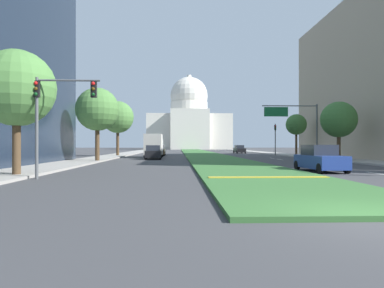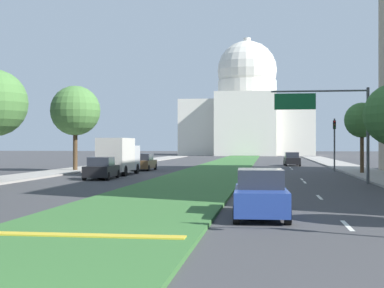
{
  "view_description": "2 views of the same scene",
  "coord_description": "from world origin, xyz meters",
  "px_view_note": "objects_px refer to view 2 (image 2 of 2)",
  "views": [
    {
      "loc": [
        -4.45,
        -8.01,
        1.75
      ],
      "look_at": [
        -1.79,
        59.58,
        1.9
      ],
      "focal_mm": 33.87,
      "sensor_mm": 36.0,
      "label": 1
    },
    {
      "loc": [
        5.14,
        -5.18,
        2.65
      ],
      "look_at": [
        -2.22,
        49.0,
        2.7
      ],
      "focal_mm": 52.25,
      "sensor_mm": 36.0,
      "label": 2
    }
  ],
  "objects_px": {
    "sedan_midblock": "(101,169)",
    "sedan_far_horizon": "(292,159)",
    "street_tree_right_far": "(362,121)",
    "capitol_building": "(247,110)",
    "sedan_lead_stopped": "(260,195)",
    "street_tree_left_far": "(75,111)",
    "traffic_light_far_right": "(334,138)",
    "overhead_guide_sign": "(330,115)",
    "box_truck_delivery": "(118,156)",
    "sedan_distant": "(144,163)"
  },
  "relations": [
    {
      "from": "sedan_midblock",
      "to": "sedan_far_horizon",
      "type": "bearing_deg",
      "value": 61.91
    },
    {
      "from": "street_tree_right_far",
      "to": "capitol_building",
      "type": "bearing_deg",
      "value": 98.64
    },
    {
      "from": "street_tree_right_far",
      "to": "sedan_lead_stopped",
      "type": "distance_m",
      "value": 31.91
    },
    {
      "from": "capitol_building",
      "to": "street_tree_left_far",
      "type": "xyz_separation_m",
      "value": [
        -13.63,
        -86.55,
        -5.16
      ]
    },
    {
      "from": "traffic_light_far_right",
      "to": "capitol_building",
      "type": "bearing_deg",
      "value": 97.97
    },
    {
      "from": "overhead_guide_sign",
      "to": "box_truck_delivery",
      "type": "bearing_deg",
      "value": 153.8
    },
    {
      "from": "sedan_distant",
      "to": "sedan_far_horizon",
      "type": "xyz_separation_m",
      "value": [
        15.53,
        14.54,
        -0.02
      ]
    },
    {
      "from": "street_tree_left_far",
      "to": "box_truck_delivery",
      "type": "distance_m",
      "value": 9.13
    },
    {
      "from": "overhead_guide_sign",
      "to": "street_tree_left_far",
      "type": "relative_size",
      "value": 0.78
    },
    {
      "from": "overhead_guide_sign",
      "to": "street_tree_right_far",
      "type": "height_order",
      "value": "overhead_guide_sign"
    },
    {
      "from": "sedan_distant",
      "to": "street_tree_right_far",
      "type": "bearing_deg",
      "value": -13.05
    },
    {
      "from": "overhead_guide_sign",
      "to": "street_tree_right_far",
      "type": "relative_size",
      "value": 1.03
    },
    {
      "from": "street_tree_right_far",
      "to": "sedan_midblock",
      "type": "height_order",
      "value": "street_tree_right_far"
    },
    {
      "from": "traffic_light_far_right",
      "to": "street_tree_right_far",
      "type": "distance_m",
      "value": 5.68
    },
    {
      "from": "overhead_guide_sign",
      "to": "sedan_far_horizon",
      "type": "bearing_deg",
      "value": 92.24
    },
    {
      "from": "sedan_distant",
      "to": "sedan_lead_stopped",
      "type": "bearing_deg",
      "value": -70.81
    },
    {
      "from": "capitol_building",
      "to": "overhead_guide_sign",
      "type": "height_order",
      "value": "capitol_building"
    },
    {
      "from": "sedan_midblock",
      "to": "sedan_far_horizon",
      "type": "height_order",
      "value": "sedan_midblock"
    },
    {
      "from": "sedan_far_horizon",
      "to": "overhead_guide_sign",
      "type": "bearing_deg",
      "value": -87.76
    },
    {
      "from": "sedan_lead_stopped",
      "to": "sedan_distant",
      "type": "height_order",
      "value": "sedan_lead_stopped"
    },
    {
      "from": "street_tree_left_far",
      "to": "sedan_distant",
      "type": "bearing_deg",
      "value": 26.32
    },
    {
      "from": "overhead_guide_sign",
      "to": "sedan_far_horizon",
      "type": "xyz_separation_m",
      "value": [
        -1.23,
        31.55,
        -3.9
      ]
    },
    {
      "from": "traffic_light_far_right",
      "to": "sedan_distant",
      "type": "bearing_deg",
      "value": -178.92
    },
    {
      "from": "overhead_guide_sign",
      "to": "sedan_distant",
      "type": "relative_size",
      "value": 1.45
    },
    {
      "from": "street_tree_left_far",
      "to": "street_tree_right_far",
      "type": "distance_m",
      "value": 27.13
    },
    {
      "from": "capitol_building",
      "to": "street_tree_left_far",
      "type": "bearing_deg",
      "value": -98.95
    },
    {
      "from": "capitol_building",
      "to": "street_tree_right_far",
      "type": "distance_m",
      "value": 89.54
    },
    {
      "from": "sedan_distant",
      "to": "box_truck_delivery",
      "type": "relative_size",
      "value": 0.71
    },
    {
      "from": "box_truck_delivery",
      "to": "sedan_midblock",
      "type": "bearing_deg",
      "value": -87.08
    },
    {
      "from": "sedan_lead_stopped",
      "to": "street_tree_left_far",
      "type": "bearing_deg",
      "value": 119.85
    },
    {
      "from": "capitol_building",
      "to": "box_truck_delivery",
      "type": "xyz_separation_m",
      "value": [
        -7.75,
        -92.07,
        -9.43
      ]
    },
    {
      "from": "sedan_lead_stopped",
      "to": "box_truck_delivery",
      "type": "xyz_separation_m",
      "value": [
        -12.63,
        26.72,
        0.86
      ]
    },
    {
      "from": "capitol_building",
      "to": "overhead_guide_sign",
      "type": "relative_size",
      "value": 4.91
    },
    {
      "from": "capitol_building",
      "to": "street_tree_right_far",
      "type": "bearing_deg",
      "value": -81.36
    },
    {
      "from": "sedan_lead_stopped",
      "to": "box_truck_delivery",
      "type": "bearing_deg",
      "value": 115.29
    },
    {
      "from": "traffic_light_far_right",
      "to": "sedan_far_horizon",
      "type": "relative_size",
      "value": 1.19
    },
    {
      "from": "overhead_guide_sign",
      "to": "capitol_building",
      "type": "bearing_deg",
      "value": 95.31
    },
    {
      "from": "traffic_light_far_right",
      "to": "sedan_lead_stopped",
      "type": "height_order",
      "value": "traffic_light_far_right"
    },
    {
      "from": "sedan_far_horizon",
      "to": "box_truck_delivery",
      "type": "distance_m",
      "value": 28.07
    },
    {
      "from": "sedan_midblock",
      "to": "box_truck_delivery",
      "type": "height_order",
      "value": "box_truck_delivery"
    },
    {
      "from": "capitol_building",
      "to": "sedan_far_horizon",
      "type": "relative_size",
      "value": 7.39
    },
    {
      "from": "sedan_lead_stopped",
      "to": "sedan_far_horizon",
      "type": "distance_m",
      "value": 49.97
    },
    {
      "from": "traffic_light_far_right",
      "to": "street_tree_right_far",
      "type": "xyz_separation_m",
      "value": [
        1.78,
        -5.19,
        1.46
      ]
    },
    {
      "from": "street_tree_left_far",
      "to": "sedan_midblock",
      "type": "distance_m",
      "value": 14.06
    },
    {
      "from": "capitol_building",
      "to": "sedan_distant",
      "type": "distance_m",
      "value": 84.43
    },
    {
      "from": "sedan_lead_stopped",
      "to": "sedan_distant",
      "type": "relative_size",
      "value": 1.04
    },
    {
      "from": "overhead_guide_sign",
      "to": "sedan_lead_stopped",
      "type": "distance_m",
      "value": 19.24
    },
    {
      "from": "sedan_far_horizon",
      "to": "box_truck_delivery",
      "type": "bearing_deg",
      "value": -124.43
    },
    {
      "from": "sedan_midblock",
      "to": "box_truck_delivery",
      "type": "xyz_separation_m",
      "value": [
        -0.31,
        6.0,
        0.88
      ]
    },
    {
      "from": "sedan_midblock",
      "to": "sedan_far_horizon",
      "type": "relative_size",
      "value": 0.99
    }
  ]
}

